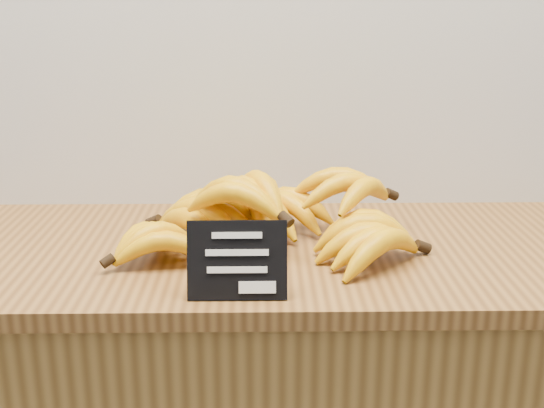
% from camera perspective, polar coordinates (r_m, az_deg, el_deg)
% --- Properties ---
extents(counter_top, '(1.33, 0.54, 0.03)m').
position_cam_1_polar(counter_top, '(1.21, -0.04, -4.07)').
color(counter_top, brown).
rests_on(counter_top, counter).
extents(chalkboard_sign, '(0.14, 0.04, 0.11)m').
position_cam_1_polar(chalkboard_sign, '(0.98, -2.93, -4.75)').
color(chalkboard_sign, black).
rests_on(chalkboard_sign, counter_top).
extents(banana_pile, '(0.55, 0.38, 0.12)m').
position_cam_1_polar(banana_pile, '(1.19, -0.05, -1.07)').
color(banana_pile, '#EAAE09').
rests_on(banana_pile, counter_top).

